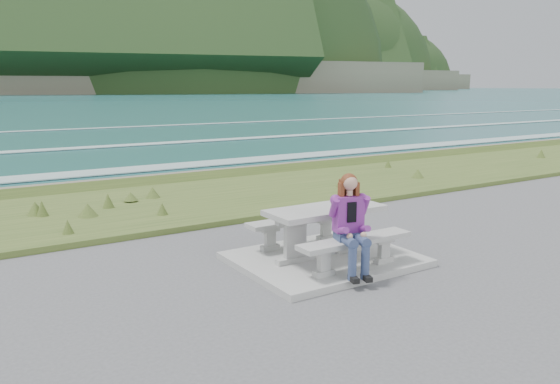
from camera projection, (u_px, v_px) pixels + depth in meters
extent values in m
cube|color=#979792|center=(325.00, 259.00, 8.24)|extent=(2.60, 2.10, 0.10)
cube|color=#979792|center=(295.00, 259.00, 7.94)|extent=(0.62, 0.12, 0.08)
cube|color=#979792|center=(295.00, 240.00, 7.88)|extent=(0.34, 0.09, 0.51)
cube|color=#979792|center=(295.00, 220.00, 7.83)|extent=(0.62, 0.12, 0.08)
cube|color=#979792|center=(352.00, 248.00, 8.50)|extent=(0.62, 0.12, 0.08)
cube|color=#979792|center=(353.00, 230.00, 8.45)|extent=(0.34, 0.09, 0.51)
cube|color=#979792|center=(353.00, 211.00, 8.39)|extent=(0.62, 0.12, 0.08)
cube|color=#979792|center=(325.00, 210.00, 8.09)|extent=(1.80, 0.75, 0.08)
cube|color=#979792|center=(324.00, 273.00, 7.36)|extent=(0.30, 0.12, 0.08)
cube|color=#979792|center=(324.00, 263.00, 7.33)|extent=(0.17, 0.09, 0.22)
cube|color=#979792|center=(324.00, 252.00, 7.30)|extent=(0.30, 0.12, 0.08)
cube|color=#979792|center=(383.00, 260.00, 7.92)|extent=(0.30, 0.12, 0.08)
cube|color=#979792|center=(384.00, 250.00, 7.89)|extent=(0.17, 0.09, 0.22)
cube|color=#979792|center=(384.00, 240.00, 7.87)|extent=(0.30, 0.12, 0.08)
cube|color=#979792|center=(355.00, 240.00, 7.57)|extent=(1.80, 0.35, 0.07)
cube|color=#979792|center=(270.00, 248.00, 8.52)|extent=(0.30, 0.12, 0.08)
cube|color=#979792|center=(270.00, 238.00, 8.49)|extent=(0.17, 0.09, 0.22)
cube|color=#979792|center=(270.00, 229.00, 8.46)|extent=(0.30, 0.12, 0.08)
cube|color=#979792|center=(326.00, 237.00, 9.09)|extent=(0.30, 0.12, 0.08)
cube|color=#979792|center=(326.00, 229.00, 9.06)|extent=(0.17, 0.09, 0.22)
cube|color=#979792|center=(326.00, 220.00, 9.03)|extent=(0.30, 0.12, 0.08)
cube|color=#979792|center=(299.00, 220.00, 8.73)|extent=(1.80, 0.35, 0.07)
cube|color=#36501E|center=(193.00, 203.00, 12.40)|extent=(160.00, 4.50, 0.22)
cube|color=#605948|center=(150.00, 184.00, 14.81)|extent=(160.00, 0.80, 2.20)
cube|color=silver|center=(97.00, 205.00, 20.21)|extent=(220.00, 3.00, 0.06)
cube|color=silver|center=(56.00, 176.00, 26.85)|extent=(220.00, 2.00, 0.06)
cube|color=silver|center=(22.00, 151.00, 36.82)|extent=(220.00, 1.40, 0.06)
cube|color=#605948|center=(178.00, 78.00, 348.89)|extent=(296.14, 193.70, 18.00)
ellipsoid|color=black|center=(178.00, 73.00, 348.31)|extent=(311.77, 210.10, 228.61)
cube|color=#605948|center=(330.00, 81.00, 522.99)|extent=(224.66, 148.06, 18.00)
ellipsoid|color=black|center=(330.00, 77.00, 522.41)|extent=(236.23, 161.33, 174.82)
cube|color=#605948|center=(382.00, 82.00, 689.71)|extent=(197.87, 126.05, 18.00)
ellipsoid|color=black|center=(382.00, 79.00, 689.13)|extent=(207.79, 137.80, 127.75)
cube|color=navy|center=(354.00, 256.00, 7.33)|extent=(0.52, 0.74, 0.56)
cube|color=#7D2789|center=(348.00, 214.00, 7.44)|extent=(0.43, 0.32, 0.50)
sphere|color=tan|center=(350.00, 183.00, 7.34)|extent=(0.21, 0.21, 0.21)
sphere|color=#502812|center=(349.00, 182.00, 7.36)|extent=(0.23, 0.23, 0.23)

